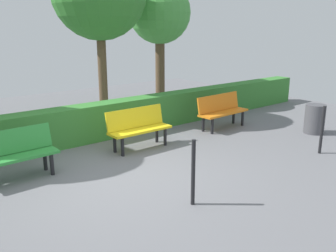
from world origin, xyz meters
name	(u,v)px	position (x,y,z in m)	size (l,w,h in m)	color
ground_plane	(121,174)	(0.00, 0.00, 0.00)	(17.77, 17.77, 0.00)	slate
bench_orange	(222,110)	(-3.67, -1.00, 0.48)	(1.51, 0.52, 0.86)	orange
bench_yellow	(138,126)	(-1.09, -1.00, 0.48)	(1.41, 0.47, 0.86)	yellow
bench_green	(14,153)	(1.50, -0.95, 0.48)	(1.40, 0.50, 0.86)	#2D8C38
hedge_row	(114,118)	(-1.18, -2.14, 0.42)	(13.77, 0.51, 0.84)	#387F33
tree_near	(160,14)	(-4.12, -4.13, 2.91)	(1.92, 1.92, 3.92)	brown
railing_post_near	(322,130)	(-3.80, 1.65, 0.50)	(0.06, 0.06, 1.00)	black
railing_post_mid	(193,173)	(-0.22, 1.65, 0.50)	(0.06, 0.06, 1.00)	black
trash_bin	(315,119)	(-5.09, 0.77, 0.36)	(0.48, 0.48, 0.71)	#4C4C51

